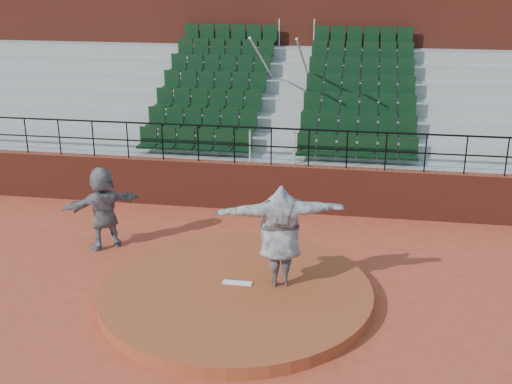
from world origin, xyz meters
TOP-DOWN VIEW (x-y plane):
  - ground at (0.00, 0.00)m, footprint 90.00×90.00m
  - pitchers_mound at (0.00, 0.00)m, footprint 5.50×5.50m
  - pitching_rubber at (0.00, 0.15)m, footprint 0.60×0.15m
  - boundary_wall at (0.00, 5.00)m, footprint 24.00×0.30m
  - wall_railing at (0.00, 5.00)m, footprint 24.04×0.05m
  - seating_deck at (0.00, 8.65)m, footprint 24.00×5.97m
  - press_box_facade at (0.00, 12.60)m, footprint 24.00×3.00m
  - pitcher at (0.85, 0.29)m, footprint 2.70×1.38m
  - fielder at (-3.54, 1.95)m, footprint 1.81×1.61m

SIDE VIEW (x-z plane):
  - ground at x=0.00m, z-range 0.00..0.00m
  - pitchers_mound at x=0.00m, z-range 0.00..0.25m
  - pitching_rubber at x=0.00m, z-range 0.25..0.28m
  - boundary_wall at x=0.00m, z-range 0.00..1.30m
  - fielder at x=-3.54m, z-range 0.00..1.99m
  - pitcher at x=0.85m, z-range 0.25..2.37m
  - seating_deck at x=0.00m, z-range -0.87..3.76m
  - wall_railing at x=0.00m, z-range 1.52..2.54m
  - press_box_facade at x=0.00m, z-range 0.00..7.10m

